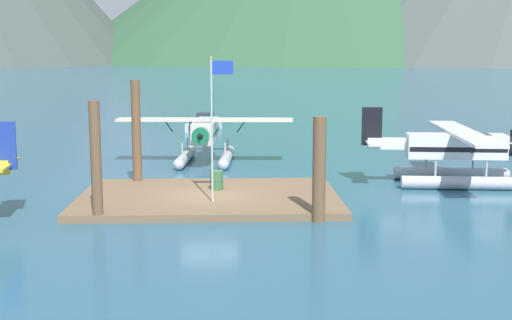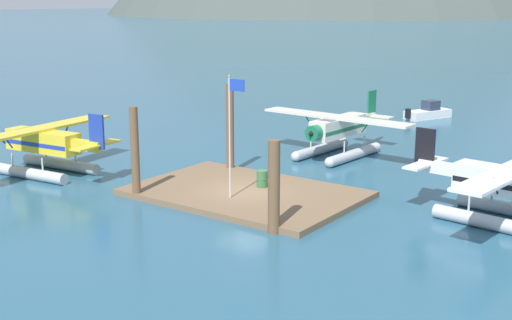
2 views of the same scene
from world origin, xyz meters
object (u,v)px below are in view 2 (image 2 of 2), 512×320
(fuel_drum, at_px, (262,179))
(seaplane_white_stbd_fwd, at_px, (509,190))
(seaplane_yellow_port_aft, at_px, (43,147))
(boat_white_open_north, at_px, (429,112))
(flagpole, at_px, (232,123))
(seaplane_cream_bow_centre, at_px, (338,132))

(fuel_drum, height_order, seaplane_white_stbd_fwd, seaplane_white_stbd_fwd)
(seaplane_yellow_port_aft, height_order, boat_white_open_north, seaplane_yellow_port_aft)
(fuel_drum, relative_size, boat_white_open_north, 0.19)
(fuel_drum, bearing_deg, boat_white_open_north, 93.41)
(seaplane_yellow_port_aft, bearing_deg, fuel_drum, 18.63)
(flagpole, relative_size, boat_white_open_north, 1.32)
(flagpole, xyz_separation_m, seaplane_white_stbd_fwd, (11.84, 4.80, -2.48))
(seaplane_white_stbd_fwd, xyz_separation_m, seaplane_yellow_port_aft, (-24.28, -6.46, 0.00))
(boat_white_open_north, bearing_deg, seaplane_white_stbd_fwd, -61.38)
(fuel_drum, bearing_deg, seaplane_cream_bow_centre, 95.16)
(seaplane_cream_bow_centre, relative_size, seaplane_yellow_port_aft, 1.00)
(seaplane_cream_bow_centre, distance_m, seaplane_white_stbd_fwd, 14.65)
(flagpole, bearing_deg, seaplane_white_stbd_fwd, 22.08)
(flagpole, xyz_separation_m, boat_white_open_north, (-1.59, 29.43, -3.57))
(seaplane_white_stbd_fwd, bearing_deg, flagpole, -157.92)
(fuel_drum, xyz_separation_m, seaplane_yellow_port_aft, (-12.44, -4.19, 0.84))
(seaplane_cream_bow_centre, distance_m, seaplane_yellow_port_aft, 17.99)
(flagpole, distance_m, fuel_drum, 4.18)
(seaplane_yellow_port_aft, bearing_deg, boat_white_open_north, 70.77)
(seaplane_yellow_port_aft, relative_size, boat_white_open_north, 2.28)
(seaplane_white_stbd_fwd, relative_size, seaplane_yellow_port_aft, 1.00)
(seaplane_yellow_port_aft, bearing_deg, flagpole, 7.57)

